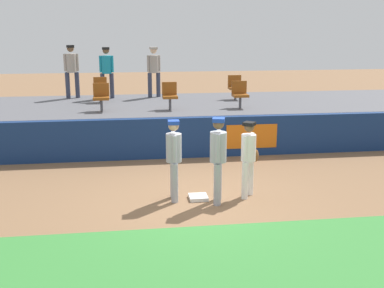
# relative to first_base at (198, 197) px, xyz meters

# --- Properties ---
(ground_plane) EXTENTS (60.00, 60.00, 0.00)m
(ground_plane) POSITION_rel_first_base_xyz_m (-0.02, -0.17, -0.04)
(ground_plane) COLOR #846042
(grass_foreground_strip) EXTENTS (18.00, 2.80, 0.01)m
(grass_foreground_strip) POSITION_rel_first_base_xyz_m (-0.02, -2.86, -0.04)
(grass_foreground_strip) COLOR #388438
(grass_foreground_strip) RESTS_ON ground_plane
(first_base) EXTENTS (0.40, 0.40, 0.08)m
(first_base) POSITION_rel_first_base_xyz_m (0.00, 0.00, 0.00)
(first_base) COLOR white
(first_base) RESTS_ON ground_plane
(player_fielder_home) EXTENTS (0.53, 0.45, 1.69)m
(player_fielder_home) POSITION_rel_first_base_xyz_m (1.12, 0.02, 0.94)
(player_fielder_home) COLOR white
(player_fielder_home) RESTS_ON ground_plane
(player_runner_visitor) EXTENTS (0.34, 0.49, 1.76)m
(player_runner_visitor) POSITION_rel_first_base_xyz_m (-0.53, 0.04, 0.98)
(player_runner_visitor) COLOR #9EA3AD
(player_runner_visitor) RESTS_ON ground_plane
(player_coach_visitor) EXTENTS (0.43, 0.51, 1.85)m
(player_coach_visitor) POSITION_rel_first_base_xyz_m (0.38, -0.25, 1.03)
(player_coach_visitor) COLOR #9EA3AD
(player_coach_visitor) RESTS_ON ground_plane
(field_wall) EXTENTS (18.00, 0.26, 1.17)m
(field_wall) POSITION_rel_first_base_xyz_m (-0.01, 3.47, 0.54)
(field_wall) COLOR navy
(field_wall) RESTS_ON ground_plane
(bleacher_platform) EXTENTS (18.00, 4.80, 1.16)m
(bleacher_platform) POSITION_rel_first_base_xyz_m (-0.02, 6.04, 0.54)
(bleacher_platform) COLOR #59595E
(bleacher_platform) RESTS_ON ground_plane
(seat_front_left) EXTENTS (0.48, 0.44, 0.84)m
(seat_front_left) POSITION_rel_first_base_xyz_m (-2.24, 4.91, 1.59)
(seat_front_left) COLOR #4C4C51
(seat_front_left) RESTS_ON bleacher_platform
(seat_front_right) EXTENTS (0.48, 0.44, 0.84)m
(seat_front_right) POSITION_rel_first_base_xyz_m (2.07, 4.91, 1.59)
(seat_front_right) COLOR #4C4C51
(seat_front_right) RESTS_ON bleacher_platform
(seat_front_center) EXTENTS (0.46, 0.44, 0.84)m
(seat_front_center) POSITION_rel_first_base_xyz_m (-0.15, 4.91, 1.59)
(seat_front_center) COLOR #4C4C51
(seat_front_center) RESTS_ON bleacher_platform
(seat_back_left) EXTENTS (0.44, 0.44, 0.84)m
(seat_back_left) POSITION_rel_first_base_xyz_m (-2.36, 6.71, 1.59)
(seat_back_left) COLOR #4C4C51
(seat_back_left) RESTS_ON bleacher_platform
(seat_back_right) EXTENTS (0.47, 0.44, 0.84)m
(seat_back_right) POSITION_rel_first_base_xyz_m (2.33, 6.71, 1.59)
(seat_back_right) COLOR #4C4C51
(seat_back_right) RESTS_ON bleacher_platform
(spectator_hooded) EXTENTS (0.49, 0.41, 1.79)m
(spectator_hooded) POSITION_rel_first_base_xyz_m (-0.47, 7.66, 2.16)
(spectator_hooded) COLOR #33384C
(spectator_hooded) RESTS_ON bleacher_platform
(spectator_capped) EXTENTS (0.52, 0.42, 1.87)m
(spectator_capped) POSITION_rel_first_base_xyz_m (-3.39, 7.81, 2.21)
(spectator_capped) COLOR #33384C
(spectator_capped) RESTS_ON bleacher_platform
(spectator_casual) EXTENTS (0.51, 0.36, 1.80)m
(spectator_casual) POSITION_rel_first_base_xyz_m (-2.15, 7.57, 2.17)
(spectator_casual) COLOR #33384C
(spectator_casual) RESTS_ON bleacher_platform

